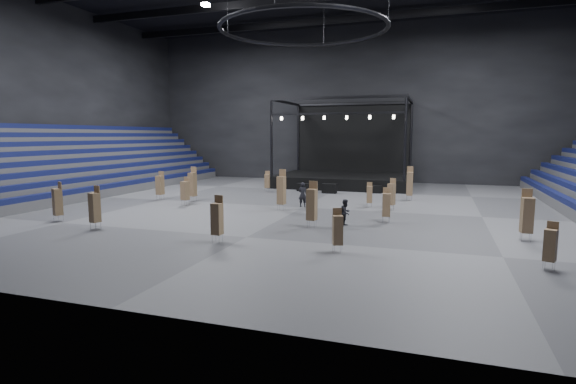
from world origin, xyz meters
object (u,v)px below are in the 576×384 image
(flight_case_left, at_px, (303,187))
(chair_stack_14, at_px, (550,244))
(chair_stack_0, at_px, (386,204))
(chair_stack_15, at_px, (312,204))
(chair_stack_12, at_px, (527,214))
(chair_stack_3, at_px, (58,201))
(chair_stack_5, at_px, (410,183))
(chair_stack_2, at_px, (193,184))
(chair_stack_9, at_px, (391,194))
(chair_stack_4, at_px, (281,190))
(chair_stack_7, at_px, (185,190))
(chair_stack_11, at_px, (95,207))
(stage, at_px, (345,172))
(chair_stack_8, at_px, (160,185))
(crew_member, at_px, (346,213))
(flight_case_mid, at_px, (329,188))
(chair_stack_1, at_px, (217,218))
(chair_stack_10, at_px, (369,194))
(chair_stack_13, at_px, (338,229))
(chair_stack_6, at_px, (267,181))
(flight_case_right, at_px, (375,189))
(man_center, at_px, (303,195))

(flight_case_left, relative_size, chair_stack_14, 0.57)
(chair_stack_0, height_order, chair_stack_15, chair_stack_15)
(chair_stack_12, bearing_deg, chair_stack_3, -179.91)
(chair_stack_5, height_order, chair_stack_15, chair_stack_5)
(chair_stack_2, relative_size, chair_stack_9, 1.23)
(chair_stack_12, bearing_deg, chair_stack_9, 127.44)
(chair_stack_2, xyz_separation_m, chair_stack_4, (8.33, -1.72, 0.04))
(chair_stack_2, distance_m, chair_stack_9, 15.94)
(chair_stack_7, relative_size, chair_stack_14, 1.12)
(chair_stack_9, xyz_separation_m, chair_stack_14, (7.55, -12.87, -0.15))
(flight_case_left, xyz_separation_m, chair_stack_11, (-6.32, -20.93, 0.93))
(stage, bearing_deg, chair_stack_14, -63.58)
(chair_stack_8, bearing_deg, crew_member, -14.23)
(chair_stack_12, bearing_deg, flight_case_mid, 124.82)
(chair_stack_1, xyz_separation_m, chair_stack_5, (8.34, 18.35, 0.20))
(chair_stack_1, distance_m, crew_member, 8.21)
(flight_case_mid, height_order, chair_stack_10, chair_stack_10)
(chair_stack_7, relative_size, chair_stack_13, 1.07)
(chair_stack_0, xyz_separation_m, chair_stack_6, (-12.60, 12.03, -0.09))
(chair_stack_2, height_order, chair_stack_9, chair_stack_2)
(chair_stack_0, distance_m, chair_stack_1, 11.00)
(chair_stack_15, bearing_deg, chair_stack_9, 69.10)
(chair_stack_2, relative_size, chair_stack_14, 1.44)
(stage, xyz_separation_m, chair_stack_13, (5.28, -28.23, -0.36))
(chair_stack_3, xyz_separation_m, chair_stack_9, (19.53, 11.10, -0.09))
(chair_stack_1, xyz_separation_m, chair_stack_6, (-5.02, 20.00, -0.18))
(chair_stack_2, xyz_separation_m, crew_member, (13.88, -5.88, -0.66))
(flight_case_mid, relative_size, flight_case_right, 1.21)
(chair_stack_0, xyz_separation_m, chair_stack_4, (-7.76, 2.40, 0.34))
(stage, height_order, man_center, stage)
(chair_stack_13, bearing_deg, chair_stack_3, 151.35)
(chair_stack_10, distance_m, chair_stack_12, 12.54)
(chair_stack_1, bearing_deg, chair_stack_13, 3.43)
(chair_stack_0, xyz_separation_m, chair_stack_1, (-7.57, -7.97, 0.09))
(chair_stack_2, xyz_separation_m, chair_stack_11, (0.29, -11.43, -0.15))
(flight_case_right, relative_size, chair_stack_3, 0.44)
(chair_stack_12, xyz_separation_m, chair_stack_13, (-8.72, -5.26, -0.31))
(flight_case_left, bearing_deg, chair_stack_8, -135.81)
(chair_stack_9, relative_size, chair_stack_10, 1.22)
(chair_stack_3, bearing_deg, chair_stack_7, 87.99)
(flight_case_mid, bearing_deg, chair_stack_13, -75.71)
(stage, height_order, chair_stack_11, stage)
(chair_stack_13, xyz_separation_m, crew_member, (-0.86, 6.21, -0.29))
(chair_stack_2, distance_m, chair_stack_11, 11.44)
(chair_stack_4, relative_size, chair_stack_13, 1.44)
(chair_stack_9, height_order, crew_member, chair_stack_9)
(chair_stack_0, bearing_deg, chair_stack_7, 167.29)
(chair_stack_5, bearing_deg, man_center, -143.63)
(flight_case_mid, relative_size, chair_stack_13, 0.65)
(flight_case_left, xyz_separation_m, flight_case_mid, (2.82, -0.75, 0.07))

